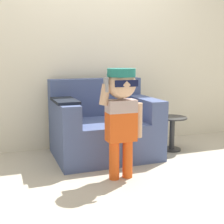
# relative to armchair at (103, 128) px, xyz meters

# --- Properties ---
(ground_plane) EXTENTS (10.00, 10.00, 0.00)m
(ground_plane) POSITION_rel_armchair_xyz_m (-0.00, -0.11, -0.32)
(ground_plane) COLOR #BCB29E
(wall_back) EXTENTS (10.00, 0.05, 2.60)m
(wall_back) POSITION_rel_armchair_xyz_m (-0.00, 0.49, 0.98)
(wall_back) COLOR beige
(wall_back) RESTS_ON ground_plane
(armchair) EXTENTS (1.16, 0.89, 0.88)m
(armchair) POSITION_rel_armchair_xyz_m (0.00, 0.00, 0.00)
(armchair) COLOR #475684
(armchair) RESTS_ON ground_plane
(person_child) EXTENTS (0.42, 0.32, 1.04)m
(person_child) POSITION_rel_armchair_xyz_m (-0.07, -0.74, 0.37)
(person_child) COLOR #E05119
(person_child) RESTS_ON ground_plane
(side_table) EXTENTS (0.35, 0.35, 0.42)m
(side_table) POSITION_rel_armchair_xyz_m (0.85, -0.12, -0.07)
(side_table) COLOR #333333
(side_table) RESTS_ON ground_plane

